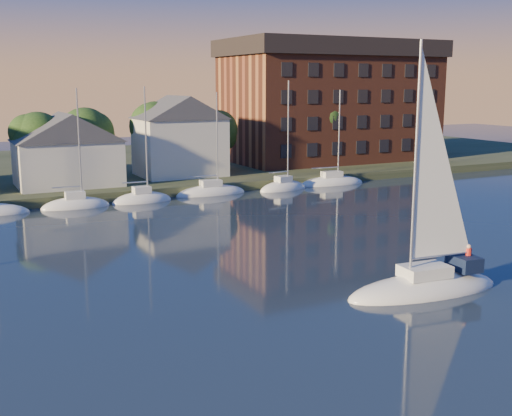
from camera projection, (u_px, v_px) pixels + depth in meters
shoreline_land at (88, 171)px, 90.66m from camera, size 160.00×50.00×2.00m
wooden_dock at (134, 197)px, 70.54m from camera, size 120.00×3.00×1.00m
clubhouse_centre at (67, 149)px, 71.26m from camera, size 11.55×8.40×8.08m
clubhouse_east at (179, 135)px, 79.06m from camera, size 10.50×8.40×9.80m
condo_block at (330, 100)px, 95.09m from camera, size 31.00×17.00×17.40m
tree_line at (122, 125)px, 79.67m from camera, size 93.40×5.40×8.90m
moored_fleet at (65, 207)px, 64.34m from camera, size 71.50×2.40×12.05m
hero_sailboat at (426, 281)px, 38.37m from camera, size 10.55×4.19×15.79m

